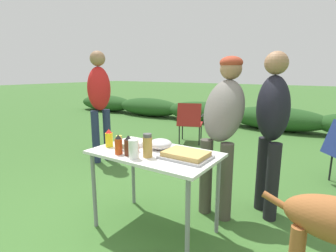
% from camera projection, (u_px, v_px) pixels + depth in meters
% --- Properties ---
extents(ground_plane, '(60.00, 60.00, 0.00)m').
position_uv_depth(ground_plane, '(155.00, 229.00, 2.42)').
color(ground_plane, '#3D6B2D').
extents(shrub_hedge, '(14.40, 0.90, 0.58)m').
position_uv_depth(shrub_hedge, '(276.00, 119.00, 6.51)').
color(shrub_hedge, '#234C1E').
rests_on(shrub_hedge, ground).
extents(folding_table, '(1.10, 0.64, 0.74)m').
position_uv_depth(folding_table, '(154.00, 160.00, 2.29)').
color(folding_table, silver).
rests_on(folding_table, ground).
extents(food_tray, '(0.39, 0.28, 0.06)m').
position_uv_depth(food_tray, '(186.00, 155.00, 2.11)').
color(food_tray, '#9E9EA3').
rests_on(food_tray, folding_table).
extents(plate_stack, '(0.26, 0.26, 0.04)m').
position_uv_depth(plate_stack, '(131.00, 143.00, 2.47)').
color(plate_stack, white).
rests_on(plate_stack, folding_table).
extents(mixing_bowl, '(0.21, 0.21, 0.09)m').
position_uv_depth(mixing_bowl, '(160.00, 144.00, 2.36)').
color(mixing_bowl, silver).
rests_on(mixing_bowl, folding_table).
extents(paper_cup_stack, '(0.08, 0.08, 0.16)m').
position_uv_depth(paper_cup_stack, '(134.00, 149.00, 2.09)').
color(paper_cup_stack, white).
rests_on(paper_cup_stack, folding_table).
extents(hot_sauce_bottle, '(0.06, 0.06, 0.17)m').
position_uv_depth(hot_sauce_bottle, '(118.00, 145.00, 2.20)').
color(hot_sauce_bottle, '#CC4214').
rests_on(hot_sauce_bottle, folding_table).
extents(mustard_bottle, '(0.07, 0.07, 0.17)m').
position_uv_depth(mustard_bottle, '(109.00, 138.00, 2.42)').
color(mustard_bottle, yellow).
rests_on(mustard_bottle, folding_table).
extents(spice_jar, '(0.08, 0.08, 0.20)m').
position_uv_depth(spice_jar, '(148.00, 146.00, 2.13)').
color(spice_jar, '#B2893D').
rests_on(spice_jar, folding_table).
extents(bbq_sauce_bottle, '(0.07, 0.07, 0.17)m').
position_uv_depth(bbq_sauce_bottle, '(128.00, 146.00, 2.17)').
color(bbq_sauce_bottle, '#562314').
rests_on(bbq_sauce_bottle, folding_table).
extents(ketchup_bottle, '(0.06, 0.06, 0.13)m').
position_uv_depth(ketchup_bottle, '(135.00, 144.00, 2.28)').
color(ketchup_bottle, red).
rests_on(ketchup_bottle, folding_table).
extents(relish_jar, '(0.06, 0.06, 0.13)m').
position_uv_depth(relish_jar, '(119.00, 143.00, 2.32)').
color(relish_jar, olive).
rests_on(relish_jar, folding_table).
extents(standing_person_in_red_jacket, '(0.44, 0.53, 1.58)m').
position_uv_depth(standing_person_in_red_jacket, '(223.00, 120.00, 2.55)').
color(standing_person_in_red_jacket, '#4C473D').
rests_on(standing_person_in_red_jacket, ground).
extents(standing_person_in_gray_fleece, '(0.46, 0.48, 1.61)m').
position_uv_depth(standing_person_in_gray_fleece, '(272.00, 121.00, 2.50)').
color(standing_person_in_gray_fleece, black).
rests_on(standing_person_in_gray_fleece, ground).
extents(standing_person_in_navy_coat, '(0.34, 0.42, 1.74)m').
position_uv_depth(standing_person_in_navy_coat, '(99.00, 96.00, 4.07)').
color(standing_person_in_navy_coat, '#232D4C').
rests_on(standing_person_in_navy_coat, ground).
extents(camp_chair_green_behind_table, '(0.65, 0.72, 0.83)m').
position_uv_depth(camp_chair_green_behind_table, '(190.00, 121.00, 5.23)').
color(camp_chair_green_behind_table, maroon).
rests_on(camp_chair_green_behind_table, ground).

